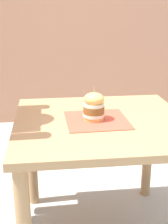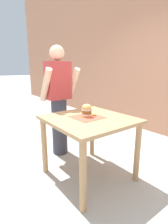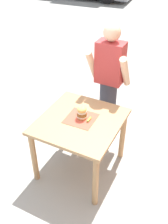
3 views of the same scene
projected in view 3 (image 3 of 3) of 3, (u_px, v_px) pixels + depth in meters
name	position (u px, v px, depth m)	size (l,w,h in m)	color
ground_plane	(81.00, 166.00, 3.51)	(80.00, 80.00, 0.00)	#ADAAA3
patio_table	(80.00, 129.00, 3.13)	(0.93, 0.97, 0.78)	tan
serving_paper	(81.00, 118.00, 3.07)	(0.34, 0.34, 0.00)	#D64C38
sandwich	(82.00, 112.00, 3.04)	(0.12, 0.12, 0.19)	#E5B25B
pickle_spear	(89.00, 119.00, 3.03)	(0.02, 0.02, 0.09)	#8EA83D
diner_across_table	(109.00, 83.00, 3.55)	(0.55, 0.35, 1.69)	#33333D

